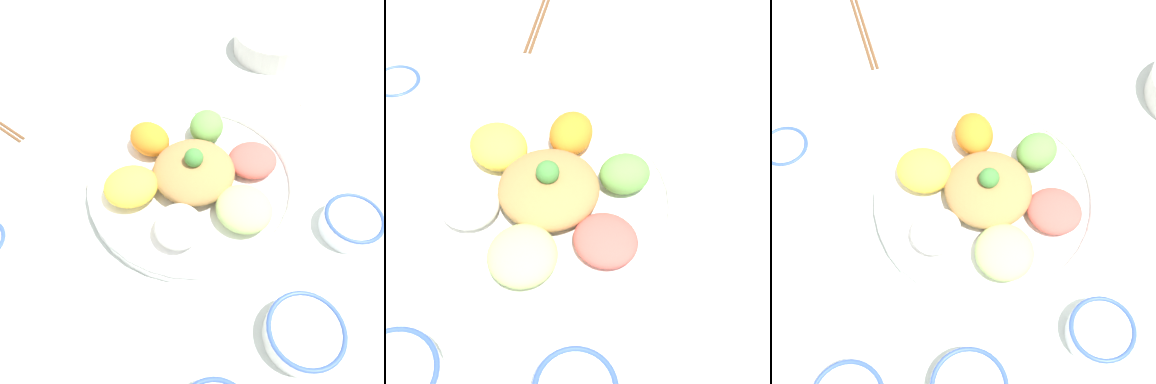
# 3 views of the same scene
# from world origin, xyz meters

# --- Properties ---
(ground_plane) EXTENTS (2.40, 2.40, 0.00)m
(ground_plane) POSITION_xyz_m (0.00, 0.00, 0.00)
(ground_plane) COLOR silver
(salad_platter) EXTENTS (0.40, 0.40, 0.10)m
(salad_platter) POSITION_xyz_m (-0.02, 0.01, 0.03)
(salad_platter) COLOR white
(salad_platter) RESTS_ON ground_plane
(sauce_bowl_red) EXTENTS (0.10, 0.10, 0.04)m
(sauce_bowl_red) POSITION_xyz_m (0.21, 0.18, 0.02)
(sauce_bowl_red) COLOR white
(sauce_bowl_red) RESTS_ON ground_plane
(sauce_bowl_dark) EXTENTS (0.09, 0.09, 0.04)m
(sauce_bowl_dark) POSITION_xyz_m (-0.12, -0.36, 0.02)
(sauce_bowl_dark) COLOR white
(sauce_bowl_dark) RESTS_ON ground_plane
(chopsticks_pair_near) EXTENTS (0.23, 0.09, 0.01)m
(chopsticks_pair_near) POSITION_xyz_m (-0.44, -0.26, 0.00)
(chopsticks_pair_near) COLOR brown
(chopsticks_pair_near) RESTS_ON ground_plane
(serving_spoon_extra) EXTENTS (0.12, 0.11, 0.01)m
(serving_spoon_extra) POSITION_xyz_m (-0.21, -0.22, 0.00)
(serving_spoon_extra) COLOR beige
(serving_spoon_extra) RESTS_ON ground_plane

